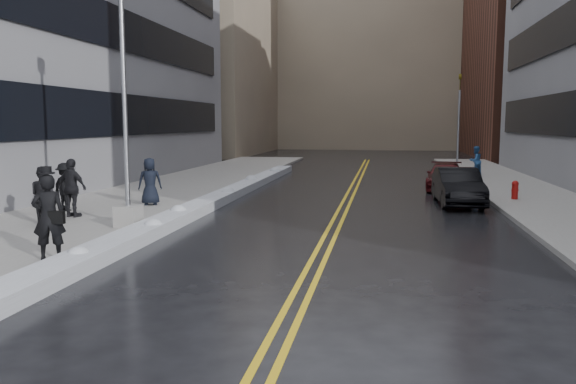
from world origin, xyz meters
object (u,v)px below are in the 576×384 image
at_px(fire_hydrant, 515,189).
at_px(pedestrian_c, 150,181).
at_px(pedestrian_fedora, 49,217).
at_px(lamppost, 126,144).
at_px(pedestrian_east, 475,161).
at_px(traffic_signal, 459,118).
at_px(pedestrian_b, 44,195).
at_px(car_maroon, 446,176).
at_px(pedestrian_d, 72,188).
at_px(pedestrian_e, 65,187).
at_px(car_black, 458,187).

height_order(fire_hydrant, pedestrian_c, pedestrian_c).
xyz_separation_m(pedestrian_fedora, pedestrian_c, (-1.22, 8.13, -0.08)).
xyz_separation_m(lamppost, pedestrian_east, (12.33, 18.13, -1.55)).
bearing_deg(fire_hydrant, pedestrian_east, 89.84).
relative_size(traffic_signal, pedestrian_b, 3.51).
height_order(pedestrian_fedora, pedestrian_east, pedestrian_fedora).
relative_size(pedestrian_c, pedestrian_east, 1.04).
xyz_separation_m(traffic_signal, pedestrian_b, (-14.41, -22.07, -2.40)).
relative_size(traffic_signal, car_maroon, 1.42).
height_order(pedestrian_c, car_maroon, pedestrian_c).
bearing_deg(pedestrian_fedora, pedestrian_b, -78.34).
relative_size(pedestrian_d, pedestrian_e, 1.14).
bearing_deg(pedestrian_east, traffic_signal, -117.73).
height_order(car_black, car_maroon, car_black).
relative_size(pedestrian_fedora, pedestrian_d, 1.01).
xyz_separation_m(lamppost, pedestrian_e, (-3.39, 2.37, -1.57)).
bearing_deg(pedestrian_e, pedestrian_east, -114.44).
height_order(pedestrian_fedora, pedestrian_b, pedestrian_fedora).
bearing_deg(pedestrian_b, pedestrian_e, -50.68).
height_order(pedestrian_fedora, pedestrian_e, pedestrian_fedora).
bearing_deg(pedestrian_east, pedestrian_d, 13.35).
bearing_deg(fire_hydrant, pedestrian_e, -160.25).
relative_size(pedestrian_b, car_black, 0.40).
relative_size(lamppost, car_maroon, 1.80).
relative_size(pedestrian_c, pedestrian_e, 1.05).
height_order(traffic_signal, pedestrian_east, traffic_signal).
relative_size(pedestrian_d, pedestrian_east, 1.12).
bearing_deg(traffic_signal, car_maroon, -99.77).
relative_size(pedestrian_b, pedestrian_east, 1.03).
height_order(traffic_signal, pedestrian_c, traffic_signal).
bearing_deg(pedestrian_fedora, pedestrian_east, -141.69).
distance_m(lamppost, fire_hydrant, 14.81).
bearing_deg(fire_hydrant, traffic_signal, 92.05).
height_order(pedestrian_b, car_black, pedestrian_b).
relative_size(pedestrian_b, car_maroon, 0.40).
relative_size(pedestrian_c, pedestrian_d, 0.93).
bearing_deg(pedestrian_c, traffic_signal, -151.39).
xyz_separation_m(lamppost, pedestrian_c, (-1.12, 4.12, -1.52)).
xyz_separation_m(lamppost, fire_hydrant, (12.30, 8.00, -1.98)).
bearing_deg(traffic_signal, fire_hydrant, -87.95).
bearing_deg(pedestrian_b, car_black, -129.31).
relative_size(traffic_signal, pedestrian_d, 3.24).
bearing_deg(fire_hydrant, pedestrian_d, -155.31).
relative_size(lamppost, pedestrian_fedora, 4.06).
xyz_separation_m(fire_hydrant, pedestrian_d, (-14.76, -6.79, 0.53)).
height_order(pedestrian_b, pedestrian_d, pedestrian_d).
bearing_deg(lamppost, car_maroon, 50.17).
distance_m(lamppost, car_black, 12.37).
xyz_separation_m(traffic_signal, pedestrian_e, (-15.19, -19.63, -2.44)).
relative_size(fire_hydrant, pedestrian_e, 0.45).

